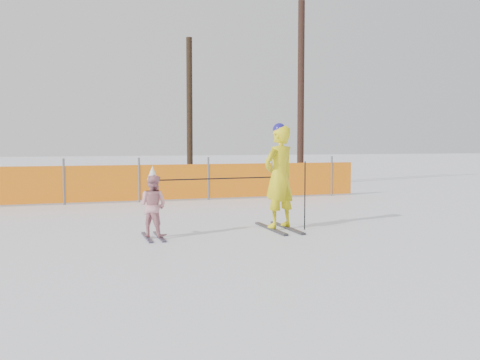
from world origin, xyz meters
name	(u,v)px	position (x,y,z in m)	size (l,w,h in m)	color
ground	(249,240)	(0.00, 0.00, 0.00)	(120.00, 120.00, 0.00)	white
adult	(279,176)	(0.92, 0.91, 1.02)	(0.84, 1.53, 2.04)	black
child	(153,205)	(-1.53, 0.72, 0.58)	(0.66, 1.02, 1.27)	black
ski_poles	(252,185)	(0.32, 0.78, 0.88)	(2.79, 0.21, 1.31)	black
safety_fence	(114,183)	(-1.72, 6.46, 0.56)	(14.71, 0.06, 1.25)	#595960
tree_trunks	(278,103)	(4.88, 10.73, 3.19)	(5.21, 1.83, 7.15)	black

